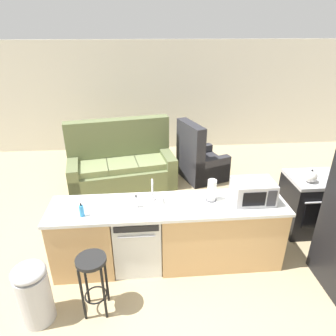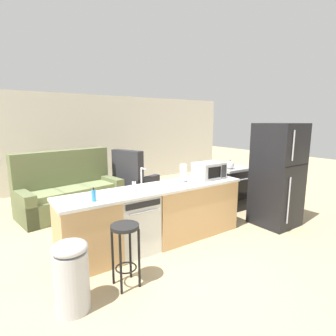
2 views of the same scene
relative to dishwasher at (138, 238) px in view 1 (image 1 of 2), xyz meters
name	(u,v)px [view 1 (image 1 of 2)]	position (x,y,z in m)	size (l,w,h in m)	color
ground_plane	(158,261)	(0.25, 0.00, -0.42)	(24.00, 24.00, 0.00)	tan
wall_back	(160,97)	(0.55, 4.20, 0.88)	(10.00, 0.06, 2.60)	silver
kitchen_counter	(175,236)	(0.49, 0.00, 0.00)	(2.94, 0.66, 0.90)	tan
dishwasher	(138,238)	(0.00, 0.00, 0.00)	(0.58, 0.61, 0.84)	silver
stove_range	(310,204)	(2.60, 0.55, 0.03)	(0.76, 0.68, 0.90)	black
microwave	(253,191)	(1.45, 0.00, 0.62)	(0.50, 0.37, 0.28)	#B7B7BC
sink_faucet	(152,191)	(0.21, 0.12, 0.61)	(0.07, 0.18, 0.30)	silver
paper_towel_roll	(212,191)	(0.95, 0.07, 0.62)	(0.14, 0.14, 0.28)	#4C4C51
soap_bottle	(136,202)	(0.01, -0.02, 0.55)	(0.06, 0.06, 0.18)	silver
dish_soap_bottle	(82,211)	(-0.62, -0.15, 0.55)	(0.06, 0.06, 0.18)	#338CCC
kettle	(311,177)	(2.43, 0.42, 0.56)	(0.21, 0.17, 0.19)	silver
bar_stool	(93,274)	(-0.46, -0.70, 0.11)	(0.32, 0.32, 0.74)	black
trash_bin	(34,293)	(-1.08, -0.76, -0.04)	(0.35, 0.35, 0.74)	#B7B7BC
couch	(121,165)	(-0.34, 2.28, -0.03)	(2.13, 1.23, 1.27)	#667047
armchair	(198,162)	(1.22, 2.40, -0.07)	(1.04, 1.07, 1.20)	#2D2D33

